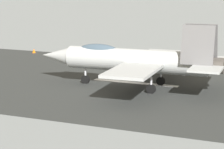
{
  "coord_description": "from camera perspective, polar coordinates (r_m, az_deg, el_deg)",
  "views": [
    {
      "loc": [
        -14.66,
        38.89,
        9.19
      ],
      "look_at": [
        -1.58,
        7.21,
        2.2
      ],
      "focal_mm": 74.96,
      "sensor_mm": 36.0,
      "label": 1
    }
  ],
  "objects": [
    {
      "name": "marker_cone_far",
      "position": [
        60.22,
        -9.5,
        2.86
      ],
      "size": [
        0.44,
        0.44,
        0.55
      ],
      "primitive_type": "cone",
      "color": "orange",
      "rests_on": "ground"
    },
    {
      "name": "fighter_jet",
      "position": [
        39.99,
        2.89,
        1.82
      ],
      "size": [
        16.68,
        14.07,
        5.65
      ],
      "color": "#A9ADAD",
      "rests_on": "ground"
    },
    {
      "name": "marker_cone_mid",
      "position": [
        54.09,
        3.54,
        2.02
      ],
      "size": [
        0.44,
        0.44,
        0.55
      ],
      "primitive_type": "cone",
      "color": "orange",
      "rests_on": "ground"
    },
    {
      "name": "ground_plane",
      "position": [
        42.56,
        1.73,
        -0.94
      ],
      "size": [
        400.0,
        400.0,
        0.0
      ],
      "primitive_type": "plane",
      "color": "slate"
    },
    {
      "name": "runway_strip",
      "position": [
        42.55,
        1.76,
        -0.93
      ],
      "size": [
        240.0,
        26.0,
        0.02
      ],
      "color": "#2C2F2D",
      "rests_on": "ground"
    }
  ]
}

